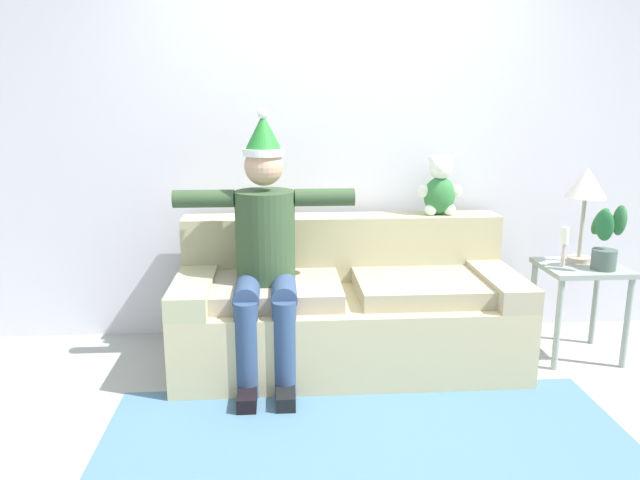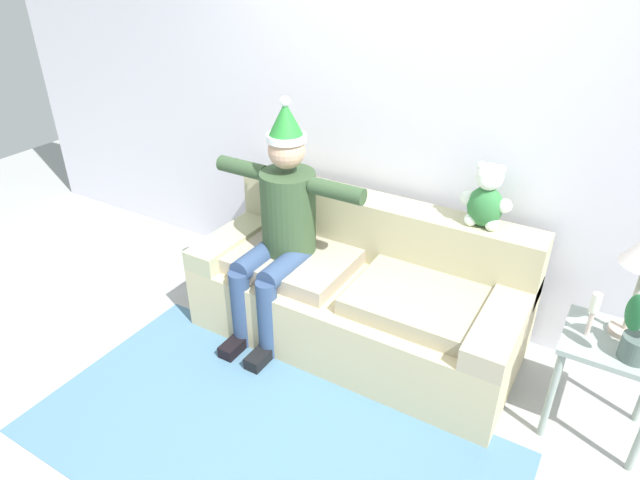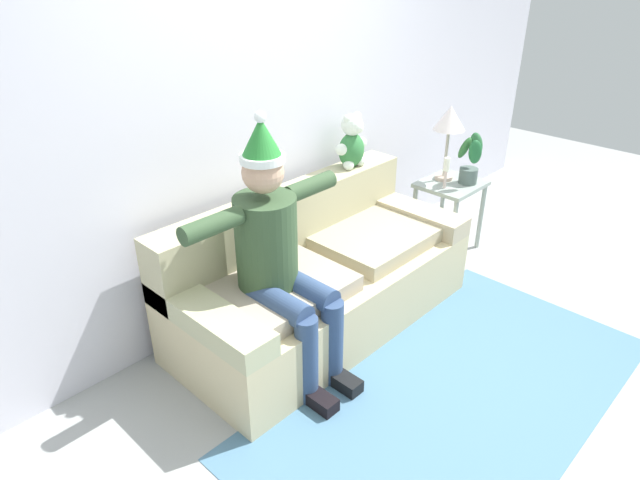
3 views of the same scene
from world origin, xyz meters
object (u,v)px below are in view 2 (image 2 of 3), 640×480
object	(u,v)px
side_table	(611,358)
candle_tall	(594,309)
person_seated	(280,222)
teddy_bear	(486,199)
couch	(360,291)

from	to	relation	value
side_table	candle_tall	xyz separation A→B (m)	(-0.13, -0.02, 0.26)
person_seated	teddy_bear	xyz separation A→B (m)	(1.10, 0.44, 0.25)
couch	side_table	distance (m)	1.43
side_table	teddy_bear	bearing A→B (deg)	156.61
couch	person_seated	distance (m)	0.67
side_table	candle_tall	bearing A→B (deg)	-171.49
couch	candle_tall	world-z (taller)	couch
teddy_bear	candle_tall	xyz separation A→B (m)	(0.66, -0.37, -0.27)
person_seated	candle_tall	distance (m)	1.77
person_seated	side_table	world-z (taller)	person_seated
side_table	couch	bearing A→B (deg)	177.02
couch	person_seated	bearing A→B (deg)	-160.81
teddy_bear	candle_tall	size ratio (longest dim) A/B	1.59
candle_tall	person_seated	bearing A→B (deg)	-177.64
person_seated	side_table	bearing A→B (deg)	2.79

